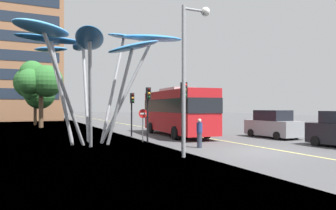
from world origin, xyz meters
TOP-DOWN VIEW (x-y plane):
  - ground at (-0.72, 0.00)m, footprint 120.00×240.00m
  - red_bus at (0.19, 10.03)m, footprint 3.40×10.19m
  - leaf_sculpture at (-7.03, 7.01)m, footprint 10.99×10.34m
  - traffic_light_kerb_near at (-3.93, 1.17)m, footprint 0.28×0.42m
  - traffic_light_kerb_far at (-3.74, 6.54)m, footprint 0.28×0.42m
  - traffic_light_island_mid at (-3.42, 10.82)m, footprint 0.28×0.42m
  - car_parked_mid at (6.08, 5.48)m, footprint 2.06×4.48m
  - street_lamp at (-4.08, 0.25)m, footprint 1.52×0.44m
  - tree_pavement_near at (-9.57, 25.01)m, footprint 4.94×4.24m
  - tree_pavement_far at (-9.74, 30.87)m, footprint 5.05×5.09m
  - pedestrian at (-2.01, 2.82)m, footprint 0.34×0.34m
  - no_entry_sign at (-3.96, 6.94)m, footprint 0.60×0.12m

SIDE VIEW (x-z plane):
  - ground at x=-0.72m, z-range -0.10..0.00m
  - pedestrian at x=-2.01m, z-range 0.00..1.69m
  - car_parked_mid at x=6.08m, z-range -0.07..2.04m
  - no_entry_sign at x=-3.96m, z-range 0.38..2.60m
  - red_bus at x=0.19m, z-range 0.18..4.07m
  - traffic_light_island_mid at x=-3.42m, z-range 0.78..4.24m
  - traffic_light_kerb_near at x=-3.93m, z-range 0.81..4.43m
  - traffic_light_kerb_far at x=-3.74m, z-range 0.82..4.47m
  - street_lamp at x=-4.08m, z-range 1.02..8.27m
  - tree_pavement_far at x=-9.74m, z-range 1.00..8.46m
  - tree_pavement_near at x=-9.57m, z-range 1.62..9.18m
  - leaf_sculpture at x=-7.03m, z-range 2.12..10.21m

